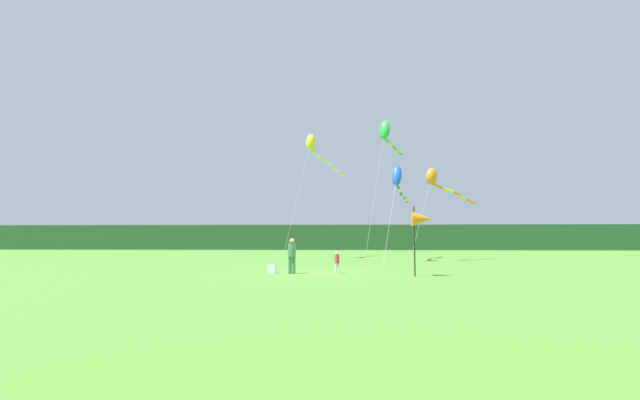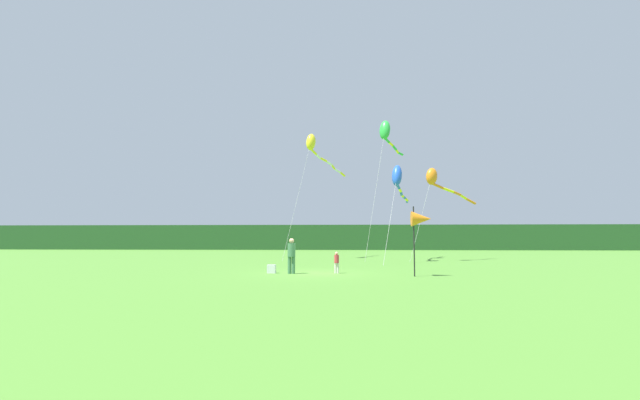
# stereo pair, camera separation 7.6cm
# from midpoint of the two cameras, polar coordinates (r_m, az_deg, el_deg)

# --- Properties ---
(ground_plane) EXTENTS (120.00, 120.00, 0.00)m
(ground_plane) POSITION_cam_midpoint_polar(r_m,az_deg,el_deg) (22.09, -1.00, -9.53)
(ground_plane) COLOR #4C842D
(distant_treeline) EXTENTS (108.00, 2.99, 3.77)m
(distant_treeline) POSITION_cam_midpoint_polar(r_m,az_deg,el_deg) (66.98, 1.89, -4.90)
(distant_treeline) COLOR #234C23
(distant_treeline) RESTS_ON ground
(person_adult) EXTENTS (0.38, 0.38, 1.73)m
(person_adult) POSITION_cam_midpoint_polar(r_m,az_deg,el_deg) (21.71, -3.80, -7.04)
(person_adult) COLOR #3F724C
(person_adult) RESTS_ON ground
(person_child) EXTENTS (0.23, 0.23, 1.06)m
(person_child) POSITION_cam_midpoint_polar(r_m,az_deg,el_deg) (21.95, 2.12, -8.00)
(person_child) COLOR silver
(person_child) RESTS_ON ground
(cooler_box) EXTENTS (0.41, 0.35, 0.42)m
(cooler_box) POSITION_cam_midpoint_polar(r_m,az_deg,el_deg) (22.19, -6.41, -8.94)
(cooler_box) COLOR silver
(cooler_box) RESTS_ON ground
(banner_flag_pole) EXTENTS (0.90, 0.70, 3.21)m
(banner_flag_pole) POSITION_cam_midpoint_polar(r_m,az_deg,el_deg) (20.66, 13.00, -2.49)
(banner_flag_pole) COLOR black
(banner_flag_pole) RESTS_ON ground
(kite_yellow) EXTENTS (4.86, 9.86, 10.85)m
(kite_yellow) POSITION_cam_midpoint_polar(r_m,az_deg,el_deg) (38.52, -0.78, 6.93)
(kite_yellow) COLOR #B2B2B2
(kite_yellow) RESTS_ON ground
(kite_orange) EXTENTS (6.35, 5.30, 7.29)m
(kite_orange) POSITION_cam_midpoint_polar(r_m,az_deg,el_deg) (35.18, 14.84, 2.57)
(kite_orange) COLOR #B2B2B2
(kite_orange) RESTS_ON ground
(kite_green) EXTENTS (3.91, 7.22, 11.82)m
(kite_green) POSITION_cam_midpoint_polar(r_m,az_deg,el_deg) (37.99, 8.50, 8.74)
(kite_green) COLOR #B2B2B2
(kite_green) RESTS_ON ground
(kite_blue) EXTENTS (2.89, 8.75, 7.42)m
(kite_blue) POSITION_cam_midpoint_polar(r_m,az_deg,el_deg) (33.63, 10.03, 2.78)
(kite_blue) COLOR #B2B2B2
(kite_blue) RESTS_ON ground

